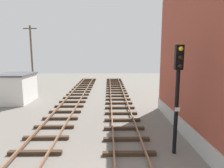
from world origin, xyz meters
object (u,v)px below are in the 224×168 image
(control_hut, at_px, (16,88))
(parked_car_silver, at_px, (3,86))
(signal_mast, at_px, (178,87))
(utility_pole_far, at_px, (32,55))

(control_hut, distance_m, parked_car_silver, 5.36)
(signal_mast, xyz_separation_m, control_hut, (-12.05, 10.13, -1.81))
(parked_car_silver, bearing_deg, control_hut, -49.82)
(control_hut, relative_size, utility_pole_far, 0.46)
(parked_car_silver, relative_size, utility_pole_far, 0.50)
(signal_mast, bearing_deg, parked_car_silver, 137.48)
(signal_mast, height_order, utility_pole_far, utility_pole_far)
(parked_car_silver, xyz_separation_m, utility_pole_far, (1.86, 4.43, 3.46))
(signal_mast, distance_m, utility_pole_far, 23.11)
(parked_car_silver, bearing_deg, utility_pole_far, 67.18)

